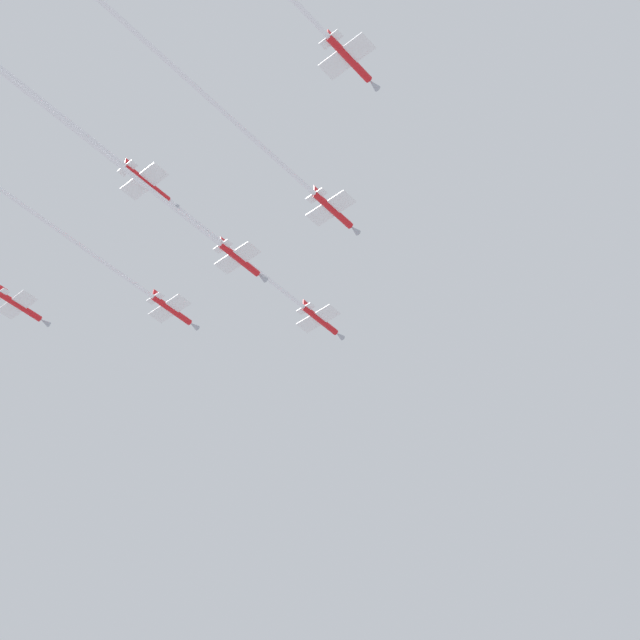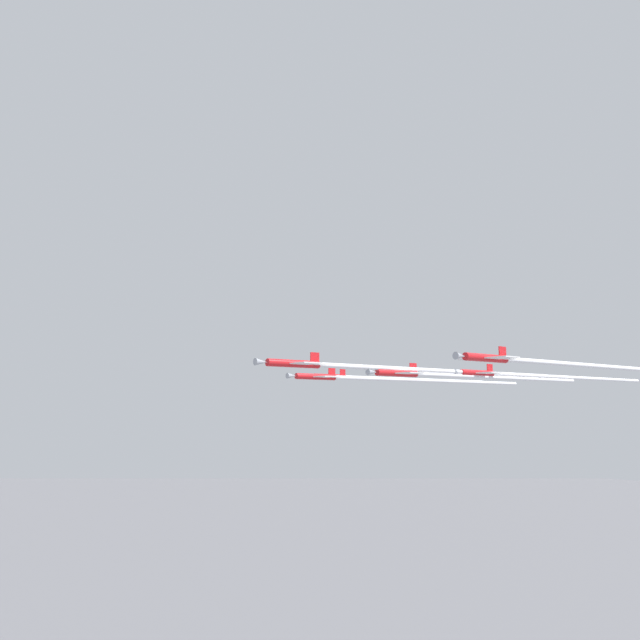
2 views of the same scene
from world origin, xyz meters
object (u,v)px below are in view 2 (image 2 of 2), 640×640
jet_port_outer (466,376)px  jet_port_trail (543,376)px  jet_starboard_inner (398,380)px  jet_center_rear (388,379)px  jet_lead (401,369)px  jet_port_inner (572,364)px

jet_port_outer → jet_port_trail: 25.42m
jet_starboard_inner → jet_center_rear: 25.15m
jet_lead → jet_starboard_inner: size_ratio=1.01×
jet_starboard_inner → jet_center_rear: jet_center_rear is taller
jet_lead → jet_port_trail: 42.16m
jet_port_trail → jet_lead: bearing=90.0°
jet_lead → jet_port_inner: (-17.14, 21.63, 0.60)m
jet_lead → jet_port_outer: 16.77m
jet_starboard_inner → jet_lead: bearing=135.7°
jet_lead → jet_center_rear: (-39.53, -33.87, 0.56)m
jet_port_inner → jet_port_trail: jet_port_inner is taller
jet_starboard_inner → jet_port_trail: jet_port_trail is taller
jet_port_outer → jet_center_rear: (-22.91, -35.98, 1.28)m
jet_lead → jet_port_inner: bearing=-134.3°
jet_lead → jet_port_trail: size_ratio=1.01×
jet_port_outer → jet_port_trail: jet_port_trail is taller
jet_center_rear → jet_port_trail: jet_center_rear is taller
jet_starboard_inner → jet_center_rear: (-18.40, -17.11, 1.26)m
jet_starboard_inner → jet_port_outer: 19.41m
jet_port_inner → jet_starboard_inner: bearing=1.3°
jet_port_inner → jet_port_outer: size_ratio=1.18×
jet_port_outer → jet_port_trail: size_ratio=0.87×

